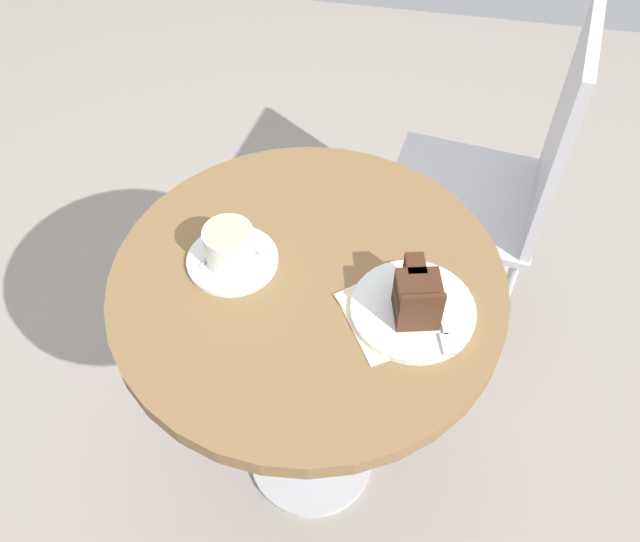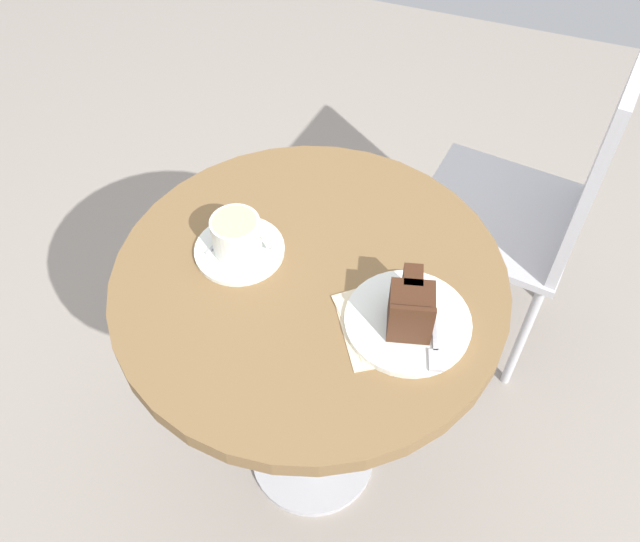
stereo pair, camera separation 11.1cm
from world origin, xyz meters
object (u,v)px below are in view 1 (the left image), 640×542
object	(u,v)px
teaspoon	(220,241)
fork	(443,324)
saucer	(233,260)
napkin	(392,312)
cafe_chair	(508,172)
cake_slice	(417,296)
coffee_cup	(230,245)
cake_plate	(413,310)

from	to	relation	value
teaspoon	fork	distance (m)	0.41
saucer	napkin	distance (m)	0.29
teaspoon	fork	size ratio (longest dim) A/B	0.67
cafe_chair	napkin	bearing A→B (deg)	-12.35
cake_slice	cafe_chair	world-z (taller)	cafe_chair
teaspoon	napkin	world-z (taller)	teaspoon
cake_slice	fork	world-z (taller)	cake_slice
saucer	cafe_chair	distance (m)	0.77
coffee_cup	teaspoon	world-z (taller)	coffee_cup
cake_plate	napkin	xyz separation A→B (m)	(-0.03, -0.01, -0.00)
teaspoon	cake_slice	xyz separation A→B (m)	(0.35, -0.09, 0.04)
saucer	napkin	world-z (taller)	saucer
cake_plate	cafe_chair	distance (m)	0.66
teaspoon	cake_slice	size ratio (longest dim) A/B	0.95
saucer	cafe_chair	bearing A→B (deg)	47.07
teaspoon	fork	xyz separation A→B (m)	(0.40, -0.11, 0.00)
teaspoon	cafe_chair	world-z (taller)	cafe_chair
saucer	cafe_chair	size ratio (longest dim) A/B	0.17
teaspoon	cake_slice	world-z (taller)	cake_slice
coffee_cup	fork	size ratio (longest dim) A/B	0.76
saucer	teaspoon	bearing A→B (deg)	134.96
saucer	fork	bearing A→B (deg)	-11.48
teaspoon	cake_plate	bearing A→B (deg)	-89.17
coffee_cup	fork	bearing A→B (deg)	-11.16
fork	napkin	xyz separation A→B (m)	(-0.08, 0.02, -0.01)
teaspoon	cake_plate	size ratio (longest dim) A/B	0.50
coffee_cup	fork	world-z (taller)	coffee_cup
cafe_chair	teaspoon	bearing A→B (deg)	-38.50
coffee_cup	cake_plate	xyz separation A→B (m)	(0.32, -0.05, -0.04)
teaspoon	napkin	bearing A→B (deg)	-91.91
coffee_cup	saucer	bearing A→B (deg)	106.01
cake_plate	cake_slice	world-z (taller)	cake_slice
cafe_chair	fork	bearing A→B (deg)	-4.81
teaspoon	coffee_cup	bearing A→B (deg)	-122.47
cake_slice	cafe_chair	xyz separation A→B (m)	(0.19, 0.60, -0.25)
cake_slice	napkin	world-z (taller)	cake_slice
cake_slice	fork	size ratio (longest dim) A/B	0.70
teaspoon	fork	world-z (taller)	fork
cake_plate	coffee_cup	bearing A→B (deg)	171.44
cake_slice	napkin	distance (m)	0.06
saucer	coffee_cup	size ratio (longest dim) A/B	1.37
coffee_cup	teaspoon	xyz separation A→B (m)	(-0.03, 0.03, -0.03)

